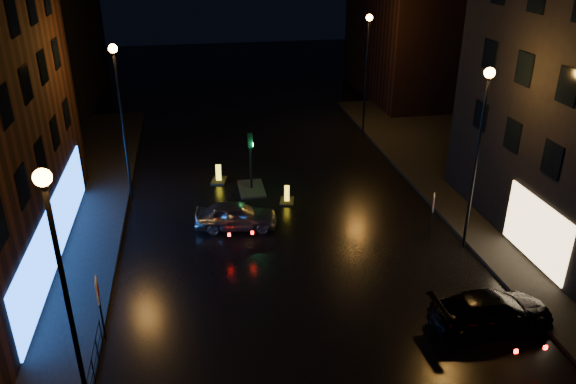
# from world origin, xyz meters

# --- Properties ---
(ground) EXTENTS (120.00, 120.00, 0.00)m
(ground) POSITION_xyz_m (0.00, 0.00, 0.00)
(ground) COLOR black
(ground) RESTS_ON ground
(pavement_right) EXTENTS (12.00, 44.00, 0.15)m
(pavement_right) POSITION_xyz_m (14.00, 8.00, 0.07)
(pavement_right) COLOR black
(pavement_right) RESTS_ON ground
(building_far_left) EXTENTS (8.00, 16.00, 14.00)m
(building_far_left) POSITION_xyz_m (-16.00, 35.00, 7.00)
(building_far_left) COLOR black
(building_far_left) RESTS_ON ground
(building_far_right) EXTENTS (8.00, 14.00, 12.00)m
(building_far_right) POSITION_xyz_m (15.00, 32.00, 6.00)
(building_far_right) COLOR black
(building_far_right) RESTS_ON ground
(street_lamp_lnear) EXTENTS (0.44, 0.44, 8.37)m
(street_lamp_lnear) POSITION_xyz_m (-7.80, -2.00, 5.56)
(street_lamp_lnear) COLOR black
(street_lamp_lnear) RESTS_ON ground
(street_lamp_lfar) EXTENTS (0.44, 0.44, 8.37)m
(street_lamp_lfar) POSITION_xyz_m (-7.80, 14.00, 5.56)
(street_lamp_lfar) COLOR black
(street_lamp_lfar) RESTS_ON ground
(street_lamp_rnear) EXTENTS (0.44, 0.44, 8.37)m
(street_lamp_rnear) POSITION_xyz_m (7.80, 6.00, 5.56)
(street_lamp_rnear) COLOR black
(street_lamp_rnear) RESTS_ON ground
(street_lamp_rfar) EXTENTS (0.44, 0.44, 8.37)m
(street_lamp_rfar) POSITION_xyz_m (7.80, 22.00, 5.56)
(street_lamp_rfar) COLOR black
(street_lamp_rfar) RESTS_ON ground
(traffic_signal) EXTENTS (1.40, 2.40, 3.45)m
(traffic_signal) POSITION_xyz_m (-1.20, 14.00, 0.50)
(traffic_signal) COLOR black
(traffic_signal) RESTS_ON ground
(silver_hatchback) EXTENTS (4.18, 2.14, 1.36)m
(silver_hatchback) POSITION_xyz_m (-2.46, 9.68, 0.68)
(silver_hatchback) COLOR #96999D
(silver_hatchback) RESTS_ON ground
(dark_sedan) EXTENTS (4.70, 2.01, 1.35)m
(dark_sedan) POSITION_xyz_m (6.13, 0.42, 0.68)
(dark_sedan) COLOR black
(dark_sedan) RESTS_ON ground
(bollard_near) EXTENTS (0.97, 1.24, 0.96)m
(bollard_near) POSITION_xyz_m (0.50, 12.09, 0.21)
(bollard_near) COLOR black
(bollard_near) RESTS_ON ground
(bollard_far) EXTENTS (1.06, 1.34, 1.04)m
(bollard_far) POSITION_xyz_m (-2.95, 15.50, 0.23)
(bollard_far) COLOR black
(bollard_far) RESTS_ON ground
(road_sign_left) EXTENTS (0.14, 0.63, 2.58)m
(road_sign_left) POSITION_xyz_m (-7.90, 2.09, 1.93)
(road_sign_left) COLOR black
(road_sign_left) RESTS_ON ground
(road_sign_right) EXTENTS (0.27, 0.54, 2.34)m
(road_sign_right) POSITION_xyz_m (6.50, 6.90, 1.75)
(road_sign_right) COLOR black
(road_sign_right) RESTS_ON ground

